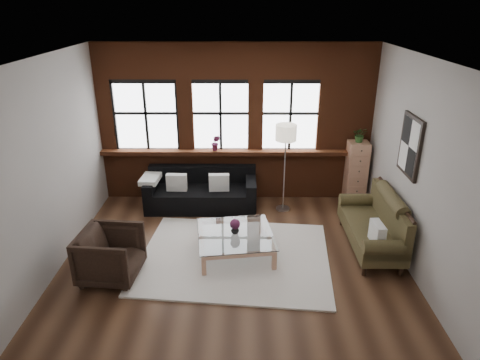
{
  "coord_description": "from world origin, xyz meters",
  "views": [
    {
      "loc": [
        0.14,
        -5.95,
        3.93
      ],
      "look_at": [
        0.1,
        0.6,
        1.15
      ],
      "focal_mm": 32.0,
      "sensor_mm": 36.0,
      "label": 1
    }
  ],
  "objects_px": {
    "vintage_settee": "(371,222)",
    "armchair": "(111,255)",
    "floor_lamp": "(285,165)",
    "coffee_table": "(235,244)",
    "drawer_chest": "(356,172)",
    "dark_sofa": "(201,189)",
    "vase": "(235,230)"
  },
  "relations": [
    {
      "from": "dark_sofa",
      "to": "coffee_table",
      "type": "height_order",
      "value": "dark_sofa"
    },
    {
      "from": "dark_sofa",
      "to": "drawer_chest",
      "type": "height_order",
      "value": "drawer_chest"
    },
    {
      "from": "dark_sofa",
      "to": "vase",
      "type": "relative_size",
      "value": 15.77
    },
    {
      "from": "armchair",
      "to": "floor_lamp",
      "type": "distance_m",
      "value": 3.67
    },
    {
      "from": "coffee_table",
      "to": "drawer_chest",
      "type": "height_order",
      "value": "drawer_chest"
    },
    {
      "from": "armchair",
      "to": "coffee_table",
      "type": "height_order",
      "value": "armchair"
    },
    {
      "from": "vintage_settee",
      "to": "coffee_table",
      "type": "xyz_separation_m",
      "value": [
        -2.28,
        -0.22,
        -0.3
      ]
    },
    {
      "from": "armchair",
      "to": "floor_lamp",
      "type": "bearing_deg",
      "value": -45.09
    },
    {
      "from": "vintage_settee",
      "to": "dark_sofa",
      "type": "bearing_deg",
      "value": 152.77
    },
    {
      "from": "floor_lamp",
      "to": "coffee_table",
      "type": "bearing_deg",
      "value": -119.45
    },
    {
      "from": "dark_sofa",
      "to": "vintage_settee",
      "type": "height_order",
      "value": "vintage_settee"
    },
    {
      "from": "drawer_chest",
      "to": "floor_lamp",
      "type": "relative_size",
      "value": 0.68
    },
    {
      "from": "vintage_settee",
      "to": "vase",
      "type": "relative_size",
      "value": 13.3
    },
    {
      "from": "drawer_chest",
      "to": "armchair",
      "type": "bearing_deg",
      "value": -147.95
    },
    {
      "from": "dark_sofa",
      "to": "coffee_table",
      "type": "relative_size",
      "value": 1.81
    },
    {
      "from": "vintage_settee",
      "to": "drawer_chest",
      "type": "bearing_deg",
      "value": 84.6
    },
    {
      "from": "vase",
      "to": "floor_lamp",
      "type": "distance_m",
      "value": 1.98
    },
    {
      "from": "coffee_table",
      "to": "drawer_chest",
      "type": "relative_size",
      "value": 0.93
    },
    {
      "from": "vintage_settee",
      "to": "floor_lamp",
      "type": "relative_size",
      "value": 0.97
    },
    {
      "from": "coffee_table",
      "to": "floor_lamp",
      "type": "bearing_deg",
      "value": 60.55
    },
    {
      "from": "coffee_table",
      "to": "drawer_chest",
      "type": "bearing_deg",
      "value": 39.95
    },
    {
      "from": "vintage_settee",
      "to": "armchair",
      "type": "distance_m",
      "value": 4.23
    },
    {
      "from": "armchair",
      "to": "coffee_table",
      "type": "xyz_separation_m",
      "value": [
        1.86,
        0.64,
        -0.2
      ]
    },
    {
      "from": "coffee_table",
      "to": "vase",
      "type": "height_order",
      "value": "vase"
    },
    {
      "from": "coffee_table",
      "to": "dark_sofa",
      "type": "bearing_deg",
      "value": 111.95
    },
    {
      "from": "dark_sofa",
      "to": "vase",
      "type": "height_order",
      "value": "dark_sofa"
    },
    {
      "from": "drawer_chest",
      "to": "floor_lamp",
      "type": "distance_m",
      "value": 1.59
    },
    {
      "from": "coffee_table",
      "to": "drawer_chest",
      "type": "xyz_separation_m",
      "value": [
        2.45,
        2.05,
        0.46
      ]
    },
    {
      "from": "armchair",
      "to": "drawer_chest",
      "type": "distance_m",
      "value": 5.09
    },
    {
      "from": "armchair",
      "to": "dark_sofa",
      "type": "bearing_deg",
      "value": -20.13
    },
    {
      "from": "vintage_settee",
      "to": "armchair",
      "type": "xyz_separation_m",
      "value": [
        -4.14,
        -0.87,
        -0.1
      ]
    },
    {
      "from": "vintage_settee",
      "to": "floor_lamp",
      "type": "height_order",
      "value": "floor_lamp"
    }
  ]
}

